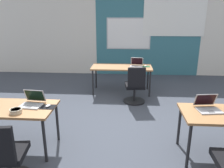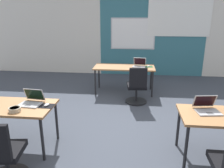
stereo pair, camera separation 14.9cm
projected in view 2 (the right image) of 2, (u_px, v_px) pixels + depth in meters
The scene contains 14 objects.
ground_plane at pixel (117, 133), 4.07m from camera, with size 24.00×24.00×0.00m.
back_wall_assembly at pixel (129, 34), 7.61m from camera, with size 10.00×0.27×2.80m.
desk_near_left at pixel (3, 109), 3.48m from camera, with size 1.60×0.70×0.72m.
desk_far_center at pixel (124, 69), 5.95m from camera, with size 1.60×0.70×0.72m.
laptop_far_right at pixel (139, 65), 5.92m from camera, with size 0.37×0.35×0.23m.
mousepad_far_right at pixel (149, 67), 5.91m from camera, with size 0.22×0.19×0.00m.
mouse_far_right at pixel (149, 66), 5.91m from camera, with size 0.09×0.11×0.03m.
chair_far_right at pixel (137, 88), 5.28m from camera, with size 0.52×0.56×0.92m.
laptop_near_right_inner at pixel (207, 108), 3.23m from camera, with size 0.37×0.36×0.22m.
laptop_near_left_inner at pixel (31, 101), 3.49m from camera, with size 0.36×0.34×0.22m.
mousepad_near_left_inner at pixel (47, 106), 3.42m from camera, with size 0.22×0.19×0.00m.
mouse_near_left_inner at pixel (47, 105), 3.42m from camera, with size 0.08×0.11×0.03m.
chair_near_left_inner at pixel (3, 157), 2.76m from camera, with size 0.52×0.57×0.92m.
snack_bowl at pixel (15, 109), 3.23m from camera, with size 0.18×0.18×0.06m.
Camera 2 is at (0.29, -3.60, 2.09)m, focal length 35.76 mm.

